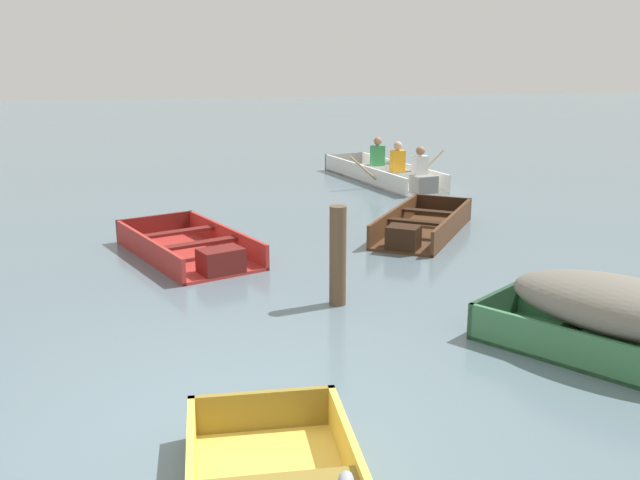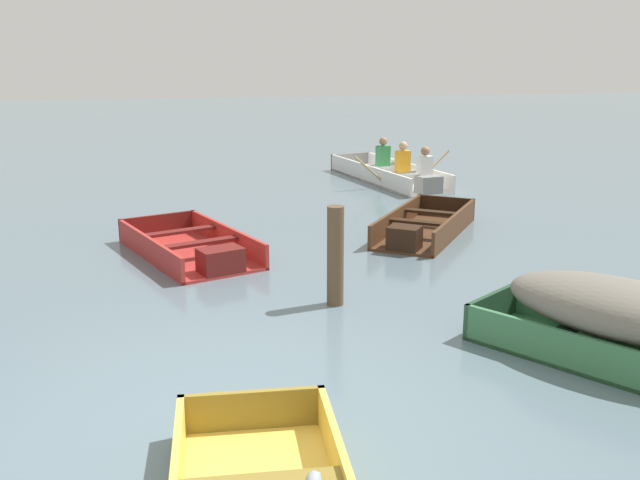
{
  "view_description": "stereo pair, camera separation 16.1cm",
  "coord_description": "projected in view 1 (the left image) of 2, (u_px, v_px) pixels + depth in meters",
  "views": [
    {
      "loc": [
        -0.42,
        -4.93,
        2.71
      ],
      "look_at": [
        1.5,
        3.81,
        0.35
      ],
      "focal_mm": 40.0,
      "sensor_mm": 36.0,
      "label": 1
    },
    {
      "loc": [
        -0.26,
        -4.96,
        2.71
      ],
      "look_at": [
        1.5,
        3.81,
        0.35
      ],
      "focal_mm": 40.0,
      "sensor_mm": 36.0,
      "label": 2
    }
  ],
  "objects": [
    {
      "name": "ground_plane",
      "position": [
        235.0,
        419.0,
        5.43
      ],
      "size": [
        80.0,
        80.0,
        0.0
      ],
      "primitive_type": "plane",
      "color": "slate"
    },
    {
      "name": "skiff_red_near_moored",
      "position": [
        192.0,
        249.0,
        9.67
      ],
      "size": [
        1.99,
        2.71,
        0.34
      ],
      "color": "#AD2D28",
      "rests_on": "ground"
    },
    {
      "name": "skiff_green_far_moored",
      "position": [
        627.0,
        316.0,
        6.34
      ],
      "size": [
        2.3,
        2.69,
        0.77
      ],
      "color": "#387047",
      "rests_on": "ground"
    },
    {
      "name": "skiff_dark_varnish_outer_moored",
      "position": [
        421.0,
        227.0,
        10.84
      ],
      "size": [
        2.24,
        2.61,
        0.36
      ],
      "color": "#4C2D19",
      "rests_on": "ground"
    },
    {
      "name": "rowboat_white_with_crew",
      "position": [
        388.0,
        173.0,
        15.22
      ],
      "size": [
        2.22,
        3.84,
        0.93
      ],
      "color": "white",
      "rests_on": "ground"
    },
    {
      "name": "mooring_post",
      "position": [
        338.0,
        256.0,
        7.78
      ],
      "size": [
        0.18,
        0.18,
        1.11
      ],
      "primitive_type": "cylinder",
      "color": "brown",
      "rests_on": "ground"
    }
  ]
}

